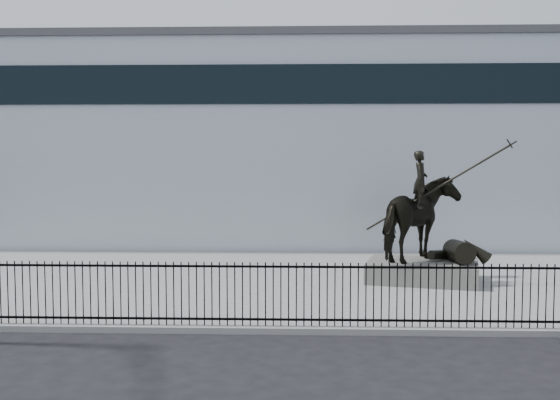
{
  "coord_description": "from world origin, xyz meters",
  "views": [
    {
      "loc": [
        1.02,
        -13.83,
        4.16
      ],
      "look_at": [
        0.33,
        6.0,
        2.78
      ],
      "focal_mm": 42.0,
      "sensor_mm": 36.0,
      "label": 1
    }
  ],
  "objects": [
    {
      "name": "ground",
      "position": [
        0.0,
        0.0,
        0.0
      ],
      "size": [
        120.0,
        120.0,
        0.0
      ],
      "primitive_type": "plane",
      "color": "black",
      "rests_on": "ground"
    },
    {
      "name": "building",
      "position": [
        0.0,
        20.0,
        4.5
      ],
      "size": [
        44.0,
        14.0,
        9.0
      ],
      "primitive_type": "cube",
      "color": "silver",
      "rests_on": "ground"
    },
    {
      "name": "statue_plinth",
      "position": [
        4.82,
        6.82,
        0.47
      ],
      "size": [
        3.84,
        3.06,
        0.63
      ],
      "primitive_type": "cube",
      "rotation": [
        0.0,
        0.0,
        -0.24
      ],
      "color": "#56544F",
      "rests_on": "plaza"
    },
    {
      "name": "equestrian_statue",
      "position": [
        4.89,
        6.8,
        2.11
      ],
      "size": [
        4.23,
        3.14,
        3.67
      ],
      "rotation": [
        0.0,
        0.0,
        -0.24
      ],
      "color": "black",
      "rests_on": "statue_plinth"
    },
    {
      "name": "picket_fence",
      "position": [
        0.0,
        1.25,
        0.9
      ],
      "size": [
        22.1,
        0.1,
        1.5
      ],
      "color": "black",
      "rests_on": "plaza"
    },
    {
      "name": "plaza",
      "position": [
        0.0,
        7.0,
        0.07
      ],
      "size": [
        30.0,
        12.0,
        0.15
      ],
      "primitive_type": "cube",
      "color": "gray",
      "rests_on": "ground"
    }
  ]
}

